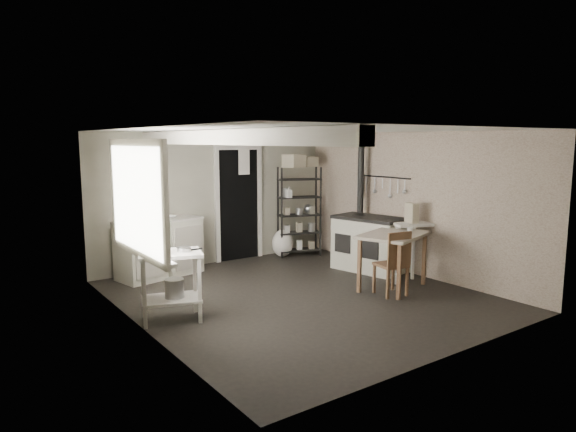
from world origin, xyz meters
TOP-DOWN VIEW (x-y plane):
  - floor at (0.00, 0.00)m, footprint 5.00×5.00m
  - ceiling at (0.00, 0.00)m, footprint 5.00×5.00m
  - wall_back at (0.00, 2.50)m, footprint 4.50×0.02m
  - wall_front at (0.00, -2.50)m, footprint 4.50×0.02m
  - wall_left at (-2.25, 0.00)m, footprint 0.02×5.00m
  - wall_right at (2.25, 0.00)m, footprint 0.02×5.00m
  - window at (-2.22, 0.20)m, footprint 0.12×1.76m
  - doorway at (0.45, 2.47)m, footprint 0.96×0.10m
  - ceiling_beam at (-1.20, 0.00)m, footprint 0.18×5.00m
  - wallpaper_panel at (2.24, 0.00)m, footprint 0.01×5.00m
  - utensil_rail at (2.19, 0.60)m, footprint 0.06×1.20m
  - prep_table at (-1.86, 0.13)m, footprint 0.86×0.73m
  - stockpot at (-2.01, 0.15)m, footprint 0.28×0.28m
  - saucepan at (-1.70, 0.06)m, footprint 0.18×0.18m
  - bucket at (-1.82, 0.11)m, footprint 0.28×0.28m
  - base_cabinets at (-1.19, 2.18)m, footprint 1.50×0.88m
  - mixing_bowl at (-1.04, 2.12)m, footprint 0.35×0.35m
  - counter_cup at (-1.51, 2.06)m, footprint 0.18×0.18m
  - shelf_rack at (1.52, 2.07)m, footprint 0.85×0.56m
  - shelf_jar at (1.25, 2.03)m, footprint 0.10×0.10m
  - storage_box_a at (1.36, 2.02)m, footprint 0.39×0.36m
  - storage_box_b at (1.74, 2.09)m, footprint 0.31×0.29m
  - stove at (1.80, 0.50)m, footprint 0.87×1.26m
  - stovepipe at (2.01, 0.95)m, footprint 0.14×0.14m
  - side_ledge at (1.95, -0.30)m, footprint 0.66×0.50m
  - oats_box at (1.95, -0.27)m, footprint 0.16×0.23m
  - work_table at (1.33, -0.48)m, footprint 1.27×1.07m
  - table_cup at (1.55, -0.60)m, footprint 0.12×0.12m
  - chair at (1.08, -0.68)m, footprint 0.45×0.46m
  - flour_sack at (1.22, 2.18)m, footprint 0.46×0.40m
  - floor_crock at (1.56, -0.33)m, footprint 0.14×0.14m

SIDE VIEW (x-z plane):
  - floor at x=0.00m, z-range 0.00..0.00m
  - floor_crock at x=1.56m, z-range -0.01..0.16m
  - flour_sack at x=1.22m, z-range -0.01..0.49m
  - work_table at x=1.33m, z-range -0.03..0.79m
  - bucket at x=-1.82m, z-range 0.26..0.51m
  - prep_table at x=-1.86m, z-range -0.02..0.82m
  - side_ledge at x=1.95m, z-range -0.02..0.88m
  - stove at x=1.80m, z-range -0.01..0.89m
  - base_cabinets at x=-1.19m, z-range 0.00..0.92m
  - chair at x=1.08m, z-range 0.02..0.95m
  - table_cup at x=1.55m, z-range 0.76..0.85m
  - saucepan at x=-1.70m, z-range 0.80..0.90m
  - stockpot at x=-2.01m, z-range 0.81..1.07m
  - shelf_rack at x=1.52m, z-range 0.11..1.79m
  - mixing_bowl at x=-1.04m, z-range 0.92..0.99m
  - counter_cup at x=-1.51m, z-range 0.92..1.03m
  - doorway at x=0.45m, z-range -0.04..2.04m
  - oats_box at x=1.95m, z-range 0.85..1.17m
  - wall_back at x=0.00m, z-range 0.00..2.30m
  - wall_front at x=0.00m, z-range 0.00..2.30m
  - wall_left at x=-2.25m, z-range 0.00..2.30m
  - wall_right at x=2.25m, z-range 0.00..2.30m
  - wallpaper_panel at x=2.24m, z-range 0.00..2.30m
  - shelf_jar at x=1.25m, z-range 1.27..1.48m
  - window at x=-2.22m, z-range 0.86..2.14m
  - utensil_rail at x=2.19m, z-range 1.33..1.77m
  - stovepipe at x=2.01m, z-range 0.91..2.27m
  - storage_box_b at x=1.74m, z-range 1.90..2.08m
  - storage_box_a at x=1.36m, z-range 1.89..2.13m
  - ceiling_beam at x=-1.20m, z-range 2.11..2.29m
  - ceiling at x=0.00m, z-range 2.30..2.30m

